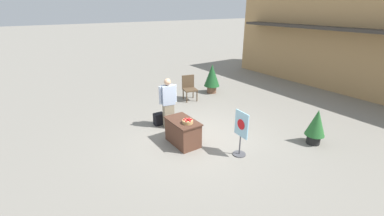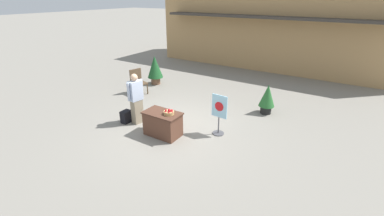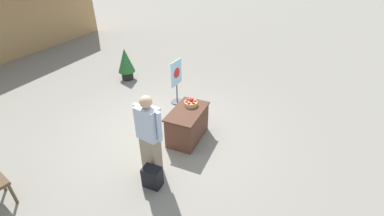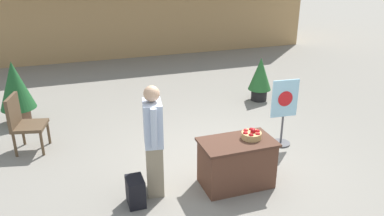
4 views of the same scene
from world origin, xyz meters
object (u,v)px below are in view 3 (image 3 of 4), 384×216
(display_table, at_px, (187,124))
(person_visitor, at_px, (149,135))
(potted_plant_far_right, at_px, (126,63))
(poster_board, at_px, (177,81))
(apple_basket, at_px, (191,103))
(backpack, at_px, (152,177))

(display_table, relative_size, person_visitor, 0.67)
(potted_plant_far_right, bearing_deg, poster_board, -108.63)
(person_visitor, xyz_separation_m, potted_plant_far_right, (3.44, 3.06, -0.27))
(poster_board, bearing_deg, person_visitor, -69.39)
(person_visitor, relative_size, poster_board, 1.32)
(display_table, distance_m, person_visitor, 1.36)
(display_table, xyz_separation_m, poster_board, (1.42, 0.97, 0.30))
(person_visitor, xyz_separation_m, poster_board, (2.67, 0.76, -0.19))
(apple_basket, height_order, potted_plant_far_right, potted_plant_far_right)
(apple_basket, height_order, poster_board, poster_board)
(backpack, distance_m, potted_plant_far_right, 5.01)
(poster_board, distance_m, potted_plant_far_right, 2.42)
(poster_board, bearing_deg, backpack, -67.51)
(person_visitor, distance_m, potted_plant_far_right, 4.61)
(display_table, distance_m, apple_basket, 0.50)
(backpack, xyz_separation_m, potted_plant_far_right, (3.78, 3.26, 0.40))
(apple_basket, xyz_separation_m, poster_board, (1.17, 0.95, -0.14))
(poster_board, bearing_deg, potted_plant_far_right, 166.07)
(person_visitor, bearing_deg, display_table, -0.00)
(person_visitor, bearing_deg, poster_board, 25.47)
(poster_board, relative_size, potted_plant_far_right, 1.19)
(backpack, height_order, potted_plant_far_right, potted_plant_far_right)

